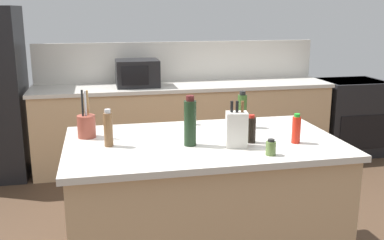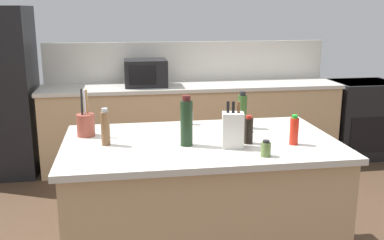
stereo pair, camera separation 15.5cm
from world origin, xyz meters
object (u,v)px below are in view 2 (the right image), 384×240
object	(u,v)px
range_oven	(361,118)
wine_bottle	(186,122)
pepper_grinder	(105,128)
olive_oil_bottle	(242,111)
knife_block	(233,130)
spice_jar_paprika	(243,125)
soy_sauce_bottle	(249,130)
spice_jar_oregano	(266,149)
utensil_crock	(86,124)
salt_shaker	(190,117)
microwave	(145,73)
hot_sauce_bottle	(294,131)

from	to	relation	value
range_oven	wine_bottle	bearing A→B (deg)	-137.64
pepper_grinder	olive_oil_bottle	world-z (taller)	olive_oil_bottle
knife_block	olive_oil_bottle	world-z (taller)	knife_block
spice_jar_paprika	soy_sauce_bottle	xyz separation A→B (m)	(-0.04, -0.28, 0.04)
spice_jar_oregano	olive_oil_bottle	distance (m)	0.65
utensil_crock	spice_jar_oregano	xyz separation A→B (m)	(1.06, -0.61, -0.04)
utensil_crock	spice_jar_paprika	world-z (taller)	utensil_crock
salt_shaker	spice_jar_paprika	distance (m)	0.42
microwave	utensil_crock	xyz separation A→B (m)	(-0.52, -1.98, -0.06)
range_oven	utensil_crock	size ratio (longest dim) A/B	2.87
microwave	salt_shaker	distance (m)	1.80
spice_jar_paprika	pepper_grinder	size ratio (longest dim) A/B	0.41
utensil_crock	range_oven	bearing A→B (deg)	32.05
wine_bottle	soy_sauce_bottle	world-z (taller)	wine_bottle
salt_shaker	soy_sauce_bottle	size ratio (longest dim) A/B	0.65
range_oven	spice_jar_paprika	size ratio (longest dim) A/B	9.51
wine_bottle	pepper_grinder	distance (m)	0.51
microwave	spice_jar_oregano	distance (m)	2.64
pepper_grinder	knife_block	bearing A→B (deg)	-12.80
hot_sauce_bottle	olive_oil_bottle	size ratio (longest dim) A/B	0.72
microwave	hot_sauce_bottle	bearing A→B (deg)	-71.66
knife_block	spice_jar_oregano	bearing A→B (deg)	-43.04
pepper_grinder	olive_oil_bottle	bearing A→B (deg)	15.93
olive_oil_bottle	salt_shaker	bearing A→B (deg)	156.52
utensil_crock	spice_jar_oregano	world-z (taller)	utensil_crock
soy_sauce_bottle	olive_oil_bottle	size ratio (longest dim) A/B	0.69
range_oven	microwave	world-z (taller)	microwave
knife_block	spice_jar_oregano	distance (m)	0.26
spice_jar_oregano	soy_sauce_bottle	xyz separation A→B (m)	(-0.03, 0.27, 0.04)
knife_block	spice_jar_oregano	xyz separation A→B (m)	(0.15, -0.20, -0.07)
microwave	knife_block	world-z (taller)	microwave
microwave	spice_jar_paprika	bearing A→B (deg)	-74.67
salt_shaker	pepper_grinder	world-z (taller)	pepper_grinder
utensil_crock	hot_sauce_bottle	size ratio (longest dim) A/B	1.67
salt_shaker	hot_sauce_bottle	bearing A→B (deg)	-46.67
spice_jar_paprika	soy_sauce_bottle	size ratio (longest dim) A/B	0.53
spice_jar_oregano	hot_sauce_bottle	size ratio (longest dim) A/B	0.51
utensil_crock	olive_oil_bottle	bearing A→B (deg)	2.14
spice_jar_oregano	pepper_grinder	bearing A→B (deg)	157.90
wine_bottle	olive_oil_bottle	xyz separation A→B (m)	(0.46, 0.36, -0.03)
salt_shaker	hot_sauce_bottle	size ratio (longest dim) A/B	0.62
knife_block	utensil_crock	bearing A→B (deg)	166.04
spice_jar_paprika	pepper_grinder	bearing A→B (deg)	-169.37
knife_block	salt_shaker	xyz separation A→B (m)	(-0.17, 0.60, -0.06)
knife_block	utensil_crock	world-z (taller)	utensil_crock
utensil_crock	pepper_grinder	xyz separation A→B (m)	(0.14, -0.23, 0.03)
salt_shaker	spice_jar_paprika	size ratio (longest dim) A/B	1.22
salt_shaker	olive_oil_bottle	xyz separation A→B (m)	(0.36, -0.15, 0.07)
pepper_grinder	utensil_crock	bearing A→B (deg)	120.57
hot_sauce_bottle	olive_oil_bottle	world-z (taller)	olive_oil_bottle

